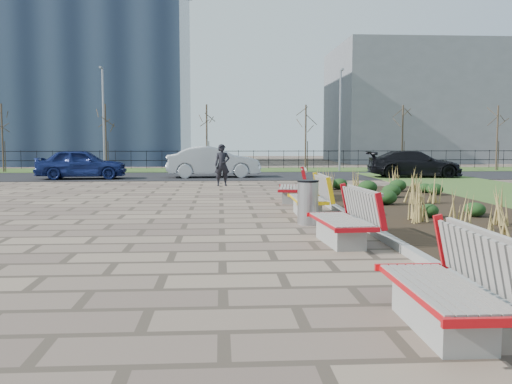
{
  "coord_description": "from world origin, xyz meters",
  "views": [
    {
      "loc": [
        0.81,
        -8.04,
        1.91
      ],
      "look_at": [
        1.5,
        3.0,
        0.9
      ],
      "focal_mm": 40.0,
      "sensor_mm": 36.0,
      "label": 1
    }
  ],
  "objects": [
    {
      "name": "ground",
      "position": [
        0.0,
        0.0,
        0.0
      ],
      "size": [
        120.0,
        120.0,
        0.0
      ],
      "primitive_type": "plane",
      "color": "#7A6754",
      "rests_on": "ground"
    },
    {
      "name": "planting_bed",
      "position": [
        6.25,
        5.0,
        0.05
      ],
      "size": [
        4.5,
        18.0,
        0.1
      ],
      "primitive_type": "cube",
      "color": "black",
      "rests_on": "ground"
    },
    {
      "name": "planting_curb",
      "position": [
        3.92,
        5.0,
        0.07
      ],
      "size": [
        0.16,
        18.0,
        0.15
      ],
      "primitive_type": "cube",
      "color": "gray",
      "rests_on": "ground"
    },
    {
      "name": "grass_verge_far",
      "position": [
        0.0,
        28.0,
        0.02
      ],
      "size": [
        80.0,
        5.0,
        0.04
      ],
      "primitive_type": "cube",
      "color": "#33511E",
      "rests_on": "ground"
    },
    {
      "name": "road",
      "position": [
        0.0,
        22.0,
        0.01
      ],
      "size": [
        80.0,
        7.0,
        0.02
      ],
      "primitive_type": "cube",
      "color": "black",
      "rests_on": "ground"
    },
    {
      "name": "bench_a",
      "position": [
        3.0,
        -2.59,
        0.5
      ],
      "size": [
        0.91,
        2.1,
        1.0
      ],
      "primitive_type": null,
      "rotation": [
        0.0,
        0.0,
        -0.0
      ],
      "color": "red",
      "rests_on": "ground"
    },
    {
      "name": "bench_b",
      "position": [
        3.0,
        2.22,
        0.5
      ],
      "size": [
        1.05,
        2.16,
        1.0
      ],
      "primitive_type": null,
      "rotation": [
        0.0,
        0.0,
        0.07
      ],
      "color": "red",
      "rests_on": "ground"
    },
    {
      "name": "bench_c",
      "position": [
        3.0,
        6.2,
        0.5
      ],
      "size": [
        0.92,
        2.11,
        1.0
      ],
      "primitive_type": null,
      "rotation": [
        0.0,
        0.0,
        -0.01
      ],
      "color": "yellow",
      "rests_on": "ground"
    },
    {
      "name": "bench_d",
      "position": [
        3.0,
        9.47,
        0.5
      ],
      "size": [
        1.17,
        2.2,
        1.0
      ],
      "primitive_type": null,
      "rotation": [
        0.0,
        0.0,
        -0.13
      ],
      "color": "#AD0B14",
      "rests_on": "ground"
    },
    {
      "name": "litter_bin",
      "position": [
        2.79,
        4.69,
        0.49
      ],
      "size": [
        0.47,
        0.47,
        0.99
      ],
      "primitive_type": "cylinder",
      "color": "#B2B2B7",
      "rests_on": "ground"
    },
    {
      "name": "pedestrian",
      "position": [
        0.88,
        15.72,
        0.87
      ],
      "size": [
        0.67,
        0.47,
        1.74
      ],
      "primitive_type": "imported",
      "rotation": [
        0.0,
        0.0,
        0.08
      ],
      "color": "black",
      "rests_on": "ground"
    },
    {
      "name": "car_blue",
      "position": [
        -5.94,
        20.15,
        0.75
      ],
      "size": [
        4.39,
        2.0,
        1.46
      ],
      "primitive_type": "imported",
      "rotation": [
        0.0,
        0.0,
        1.64
      ],
      "color": "navy",
      "rests_on": "road"
    },
    {
      "name": "car_silver",
      "position": [
        0.43,
        21.06,
        0.8
      ],
      "size": [
        4.88,
        2.08,
        1.56
      ],
      "primitive_type": "imported",
      "rotation": [
        0.0,
        0.0,
        1.66
      ],
      "color": "#B9BDC2",
      "rests_on": "road"
    },
    {
      "name": "car_black",
      "position": [
        10.61,
        20.2,
        0.7
      ],
      "size": [
        4.81,
        2.25,
        1.36
      ],
      "primitive_type": "imported",
      "rotation": [
        0.0,
        0.0,
        1.5
      ],
      "color": "black",
      "rests_on": "road"
    },
    {
      "name": "tree_a",
      "position": [
        -12.0,
        26.5,
        2.04
      ],
      "size": [
        1.4,
        1.4,
        4.0
      ],
      "primitive_type": null,
      "color": "#4C3D2D",
      "rests_on": "grass_verge_far"
    },
    {
      "name": "tree_b",
      "position": [
        -6.0,
        26.5,
        2.04
      ],
      "size": [
        1.4,
        1.4,
        4.0
      ],
      "primitive_type": null,
      "color": "#4C3D2D",
      "rests_on": "grass_verge_far"
    },
    {
      "name": "tree_c",
      "position": [
        0.0,
        26.5,
        2.04
      ],
      "size": [
        1.4,
        1.4,
        4.0
      ],
      "primitive_type": null,
      "color": "#4C3D2D",
      "rests_on": "grass_verge_far"
    },
    {
      "name": "tree_d",
      "position": [
        6.0,
        26.5,
        2.04
      ],
      "size": [
        1.4,
        1.4,
        4.0
      ],
      "primitive_type": null,
      "color": "#4C3D2D",
      "rests_on": "grass_verge_far"
    },
    {
      "name": "tree_e",
      "position": [
        12.0,
        26.5,
        2.04
      ],
      "size": [
        1.4,
        1.4,
        4.0
      ],
      "primitive_type": null,
      "color": "#4C3D2D",
      "rests_on": "grass_verge_far"
    },
    {
      "name": "tree_f",
      "position": [
        18.0,
        26.5,
        2.04
      ],
      "size": [
        1.4,
        1.4,
        4.0
      ],
      "primitive_type": null,
      "color": "#4C3D2D",
      "rests_on": "grass_verge_far"
    },
    {
      "name": "lamp_west",
      "position": [
        -6.0,
        26.0,
        3.04
      ],
      "size": [
        0.24,
        0.6,
        6.0
      ],
      "primitive_type": null,
      "color": "gray",
      "rests_on": "grass_verge_far"
    },
    {
      "name": "lamp_east",
      "position": [
        8.0,
        26.0,
        3.04
      ],
      "size": [
        0.24,
        0.6,
        6.0
      ],
      "primitive_type": null,
      "color": "gray",
      "rests_on": "grass_verge_far"
    },
    {
      "name": "railing_fence",
      "position": [
        0.0,
        29.5,
        0.64
      ],
      "size": [
        44.0,
        0.1,
        1.2
      ],
      "primitive_type": null,
      "color": "black",
      "rests_on": "grass_verge_far"
    },
    {
      "name": "building_grey",
      "position": [
        20.0,
        42.0,
        5.0
      ],
      "size": [
        18.0,
        12.0,
        10.0
      ],
      "primitive_type": "cube",
      "color": "slate",
      "rests_on": "ground"
    }
  ]
}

